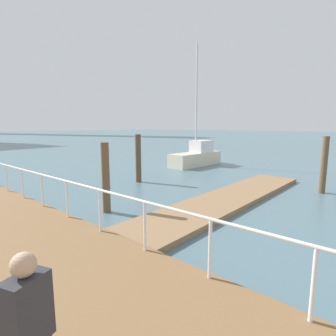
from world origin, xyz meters
TOP-DOWN VIEW (x-y plane):
  - ground_plane at (0.00, 20.00)m, footprint 300.00×300.00m
  - floating_dock at (2.37, 11.81)m, footprint 11.74×2.00m
  - boardwalk_railing at (-3.15, 8.33)m, footprint 0.06×23.67m
  - dock_piling_0 at (6.51, 9.28)m, footprint 0.27×0.27m
  - dock_piling_1 at (2.77, 17.26)m, footprint 0.30×0.30m
  - dock_piling_3 at (-1.44, 14.36)m, footprint 0.27×0.27m
  - moored_boat_2 at (9.83, 18.39)m, footprint 4.80×1.64m

SIDE VIEW (x-z plane):
  - ground_plane at x=0.00m, z-range 0.00..0.00m
  - floating_dock at x=2.37m, z-range 0.00..0.18m
  - moored_boat_2 at x=9.83m, z-range -3.65..5.13m
  - dock_piling_3 at x=-1.44m, z-range 0.00..2.43m
  - boardwalk_railing at x=-3.15m, z-range 0.69..1.77m
  - dock_piling_0 at x=6.51m, z-range 0.00..2.54m
  - dock_piling_1 at x=2.77m, z-range 0.00..2.55m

